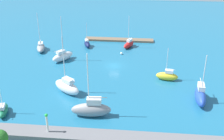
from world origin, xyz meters
name	(u,v)px	position (x,y,z in m)	size (l,w,h in m)	color
water	(114,66)	(0.00, 0.00, 0.00)	(160.00, 160.00, 0.00)	#1E668C
pier_dock	(119,40)	(0.07, -19.38, 0.31)	(22.35, 2.66, 0.63)	brown
breakwater	(98,138)	(0.00, 31.16, 0.75)	(68.16, 3.32, 1.49)	slate
harbor_beacon	(47,121)	(8.81, 31.16, 3.64)	(0.56, 0.56, 3.73)	silver
sailboat_white_lone_south	(67,87)	(9.23, 15.29, 1.60)	(7.35, 6.17, 13.39)	white
sailboat_gray_off_beacon	(41,47)	(22.99, -8.56, 1.05)	(3.97, 6.86, 11.68)	gray
sailboat_yellow_center_basin	(167,76)	(-13.62, 6.89, 1.14)	(5.58, 2.75, 8.37)	yellow
sailboat_navy_far_north	(87,44)	(9.63, -13.04, 0.96)	(3.10, 4.90, 7.88)	#141E4C
sailboat_red_inner_mooring	(129,44)	(-3.33, -13.76, 1.05)	(3.95, 5.70, 10.09)	red
sailboat_green_far_south	(3,110)	(19.99, 24.78, 0.93)	(2.81, 5.20, 7.45)	#19724C
sailboat_blue_by_breakwater	(200,95)	(-19.90, 16.28, 1.61)	(2.67, 7.55, 11.07)	#2347B2
sailboat_white_west_end	(63,56)	(14.61, -1.99, 1.33)	(5.81, 6.57, 12.58)	white
sailboat_gray_along_channel	(91,109)	(2.32, 23.67, 1.65)	(8.00, 3.02, 13.41)	gray
mooring_buoy_white	(121,53)	(-1.46, -7.92, 0.35)	(0.70, 0.70, 0.70)	white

